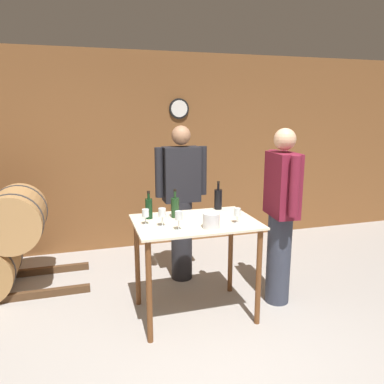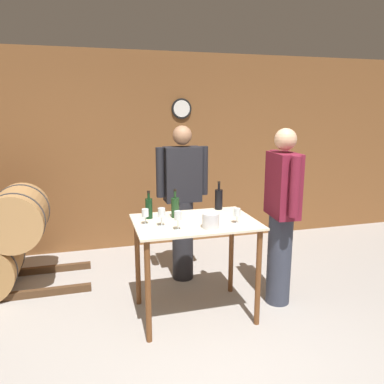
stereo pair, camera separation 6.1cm
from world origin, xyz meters
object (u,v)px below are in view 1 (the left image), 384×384
wine_bottle_far_left (149,208)px  wine_bottle_left (175,207)px  wine_glass_near_right (179,216)px  wine_glass_near_left (145,214)px  person_visitor_with_scarf (281,213)px  person_host (181,200)px  wine_glass_near_center (162,213)px  ice_bucket (211,221)px  wine_glass_far_side (237,213)px  wine_bottle_center (218,199)px

wine_bottle_far_left → wine_bottle_left: (0.25, -0.03, -0.00)m
wine_bottle_far_left → wine_glass_near_right: bearing=-67.0°
wine_glass_near_left → person_visitor_with_scarf: person_visitor_with_scarf is taller
person_host → wine_glass_near_center: bearing=-114.9°
wine_bottle_far_left → wine_glass_near_center: 0.28m
wine_glass_near_right → person_host: 1.07m
ice_bucket → person_visitor_with_scarf: bearing=16.2°
wine_glass_near_right → wine_glass_near_left: bearing=135.4°
wine_glass_near_center → ice_bucket: (0.39, -0.16, -0.06)m
ice_bucket → person_host: person_host is taller
wine_glass_near_center → person_host: person_host is taller
wine_glass_far_side → ice_bucket: (-0.27, -0.07, -0.03)m
person_host → wine_bottle_center: bearing=-60.4°
wine_glass_near_center → person_host: 0.98m
wine_glass_far_side → person_visitor_with_scarf: 0.57m
wine_glass_near_center → wine_glass_near_right: 0.18m
ice_bucket → person_visitor_with_scarf: person_visitor_with_scarf is taller
wine_bottle_far_left → ice_bucket: size_ratio=1.81×
wine_bottle_far_left → person_host: size_ratio=0.15×
wine_bottle_left → person_visitor_with_scarf: bearing=-9.7°
wine_glass_near_center → person_host: bearing=65.1°
wine_bottle_left → wine_bottle_far_left: bearing=173.1°
person_host → wine_glass_far_side: bearing=-75.2°
wine_glass_near_left → ice_bucket: size_ratio=0.98×
wine_glass_near_right → wine_glass_far_side: bearing=5.1°
wine_glass_near_left → person_host: person_host is taller
wine_bottle_left → person_host: size_ratio=0.15×
wine_bottle_left → wine_glass_near_right: size_ratio=1.62×
wine_glass_near_center → person_visitor_with_scarf: 1.21m
wine_glass_far_side → wine_bottle_center: bearing=89.2°
wine_bottle_center → wine_glass_near_left: (-0.80, -0.32, -0.01)m
wine_bottle_far_left → wine_bottle_left: bearing=-6.9°
person_host → ice_bucket: bearing=-90.7°
wine_bottle_far_left → wine_glass_near_right: (0.18, -0.42, 0.02)m
wine_bottle_center → person_visitor_with_scarf: (0.53, -0.34, -0.11)m
wine_glass_near_center → wine_glass_near_right: (0.11, -0.15, 0.00)m
wine_bottle_center → person_visitor_with_scarf: 0.64m
wine_glass_near_right → person_visitor_with_scarf: bearing=11.2°
wine_glass_near_left → wine_glass_near_center: 0.16m
wine_glass_far_side → ice_bucket: size_ratio=0.96×
wine_glass_near_center → wine_glass_near_left: bearing=144.6°
ice_bucket → wine_glass_near_left: bearing=154.0°
wine_glass_near_center → wine_glass_far_side: wine_glass_near_center is taller
wine_bottle_left → wine_glass_near_center: size_ratio=1.65×
wine_bottle_center → wine_glass_near_right: bearing=-135.1°
wine_bottle_left → wine_bottle_center: size_ratio=0.94×
wine_bottle_far_left → person_host: 0.77m
wine_bottle_left → wine_glass_near_left: bearing=-153.4°
person_host → person_visitor_with_scarf: 1.13m
wine_bottle_far_left → wine_glass_far_side: wine_bottle_far_left is taller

